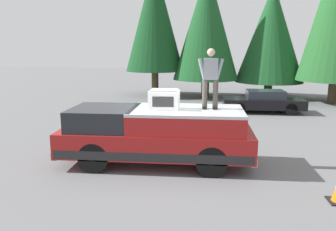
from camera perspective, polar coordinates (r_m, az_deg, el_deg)
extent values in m
plane|color=slate|center=(10.06, 0.67, -8.18)|extent=(90.00, 90.00, 0.00)
cube|color=maroon|center=(9.93, -2.02, -4.22)|extent=(2.00, 5.50, 0.70)
cube|color=#232326|center=(9.98, -2.01, -5.28)|extent=(2.01, 5.39, 0.24)
cube|color=black|center=(10.08, -10.59, -0.36)|extent=(1.84, 1.87, 0.60)
cube|color=maroon|center=(9.70, 3.11, -0.89)|extent=(1.92, 3.19, 0.52)
cube|color=#B7BABF|center=(9.64, 3.13, 0.85)|extent=(1.94, 3.19, 0.08)
cube|color=#232326|center=(10.69, -16.50, -5.04)|extent=(1.96, 0.16, 0.20)
cube|color=#B2B5BA|center=(10.01, 13.52, -6.02)|extent=(1.96, 0.16, 0.20)
cylinder|color=black|center=(9.56, -12.30, -6.85)|extent=(0.30, 0.84, 0.84)
cylinder|color=black|center=(11.12, -9.60, -4.14)|extent=(0.30, 0.84, 0.84)
cylinder|color=black|center=(9.11, 7.32, -7.60)|extent=(0.30, 0.84, 0.84)
cylinder|color=black|center=(10.74, 7.11, -4.64)|extent=(0.30, 0.84, 0.84)
cube|color=white|center=(9.58, -0.63, 2.63)|extent=(0.64, 0.84, 0.52)
cube|color=#2D2D30|center=(9.26, -0.85, 2.32)|extent=(0.01, 0.59, 0.29)
cube|color=#99999E|center=(9.54, -0.63, 4.29)|extent=(0.58, 0.76, 0.04)
cylinder|color=#423D38|center=(9.69, 7.96, 3.57)|extent=(0.15, 0.15, 0.84)
cube|color=black|center=(9.71, 7.91, 1.32)|extent=(0.26, 0.11, 0.08)
cylinder|color=#423D38|center=(9.68, 6.18, 3.61)|extent=(0.15, 0.15, 0.84)
cube|color=black|center=(9.70, 6.13, 1.35)|extent=(0.26, 0.11, 0.08)
cube|color=#9399A3|center=(9.61, 7.18, 7.79)|extent=(0.24, 0.40, 0.58)
sphere|color=beige|center=(9.59, 7.24, 10.47)|extent=(0.22, 0.22, 0.22)
cylinder|color=#9399A3|center=(9.59, 8.66, 7.74)|extent=(0.09, 0.23, 0.58)
cylinder|color=#9399A3|center=(9.58, 5.70, 7.81)|extent=(0.09, 0.23, 0.58)
cube|color=black|center=(18.39, 15.63, 2.02)|extent=(1.64, 4.10, 0.50)
cube|color=#282D38|center=(18.34, 16.01, 3.43)|extent=(1.31, 1.89, 0.42)
cylinder|color=black|center=(17.54, 11.89, 1.16)|extent=(0.20, 0.62, 0.62)
cylinder|color=black|center=(18.95, 11.45, 1.94)|extent=(0.20, 0.62, 0.62)
cylinder|color=black|center=(17.99, 19.96, 0.97)|extent=(0.20, 0.62, 0.62)
cylinder|color=black|center=(19.37, 18.95, 1.75)|extent=(0.20, 0.62, 0.62)
cylinder|color=#4C3826|center=(23.01, 25.90, 3.61)|extent=(0.54, 0.54, 1.36)
cylinder|color=#4C3826|center=(24.27, 16.41, 4.24)|extent=(0.54, 0.54, 1.01)
cone|color=#194C23|center=(24.11, 16.92, 13.03)|extent=(4.51, 4.51, 6.42)
cylinder|color=#4C3826|center=(23.30, 6.24, 4.59)|extent=(0.52, 0.52, 1.21)
cone|color=#194C23|center=(23.18, 6.48, 14.95)|extent=(4.35, 4.35, 7.19)
cylinder|color=#4C3826|center=(23.99, -2.18, 5.45)|extent=(0.48, 0.48, 1.71)
cone|color=#14421E|center=(23.93, -2.27, 16.15)|extent=(3.98, 3.98, 7.23)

